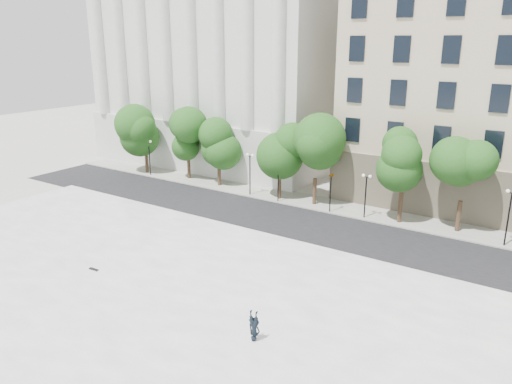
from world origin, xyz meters
TOP-DOWN VIEW (x-y plane):
  - ground at (0.00, 0.00)m, footprint 160.00×160.00m
  - plaza at (0.00, 3.00)m, footprint 44.00×22.00m
  - street at (0.00, 18.00)m, footprint 60.00×8.00m
  - far_sidewalk at (0.00, 24.00)m, footprint 60.00×4.00m
  - building_west at (-17.00, 38.57)m, footprint 31.50×27.65m
  - traffic_light_west at (-1.73, 22.30)m, footprint 1.02×1.79m
  - traffic_light_east at (3.76, 22.30)m, footprint 0.36×1.58m
  - person_lying at (9.66, 1.24)m, footprint 0.80×1.74m
  - skateboard at (-3.74, 2.07)m, footprint 0.75×0.23m
  - street_trees at (-1.15, 23.52)m, footprint 46.22×4.69m
  - lamp_posts at (0.34, 22.60)m, footprint 38.22×0.28m

SIDE VIEW (x-z plane):
  - ground at x=0.00m, z-range 0.00..0.00m
  - street at x=0.00m, z-range 0.00..0.02m
  - far_sidewalk at x=0.00m, z-range 0.00..0.12m
  - plaza at x=0.00m, z-range 0.00..0.45m
  - skateboard at x=-3.74m, z-range 0.45..0.53m
  - person_lying at x=9.66m, z-range 0.45..0.91m
  - lamp_posts at x=0.34m, z-range 0.69..5.20m
  - traffic_light_east at x=3.76m, z-range 1.55..5.69m
  - traffic_light_west at x=-1.73m, z-range 1.61..5.82m
  - street_trees at x=-1.15m, z-range 1.27..8.55m
  - building_west at x=-17.00m, z-range 0.09..25.69m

